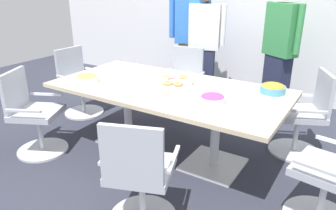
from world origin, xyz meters
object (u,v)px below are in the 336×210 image
plate_stack (133,81)px  office_chair_3 (304,118)px  conference_table (168,98)px  snack_bowl_chips_orange (273,88)px  snack_bowl_cookies (87,78)px  donut_platter (176,81)px  office_chair_1 (140,179)px  person_standing_0 (189,36)px  office_chair_2 (335,179)px  snack_bowl_candy_mix (213,98)px  napkin_pile (159,93)px  person_standing_1 (204,44)px  office_chair_4 (184,85)px  person_standing_2 (280,49)px  office_chair_0 (33,117)px  office_chair_5 (79,85)px

plate_stack → office_chair_3: bearing=26.6°
conference_table → snack_bowl_chips_orange: size_ratio=9.87×
snack_bowl_chips_orange → snack_bowl_cookies: (-1.78, -0.71, -0.00)m
donut_platter → plate_stack: size_ratio=1.78×
conference_table → office_chair_1: 1.17m
office_chair_1 → person_standing_0: person_standing_0 is taller
conference_table → office_chair_2: office_chair_2 is taller
snack_bowl_candy_mix → napkin_pile: size_ratio=1.45×
person_standing_1 → napkin_pile: size_ratio=10.54×
office_chair_4 → person_standing_1: 0.76m
office_chair_2 → person_standing_2: person_standing_2 is taller
office_chair_0 → snack_bowl_candy_mix: bearing=81.9°
office_chair_3 → person_standing_2: (-0.55, 0.93, 0.52)m
office_chair_0 → office_chair_4: 2.00m
office_chair_0 → office_chair_2: size_ratio=1.00×
office_chair_0 → person_standing_0: 2.55m
person_standing_2 → person_standing_0: bearing=31.7°
snack_bowl_cookies → office_chair_1: bearing=-30.9°
person_standing_2 → snack_bowl_candy_mix: size_ratio=7.49×
office_chair_4 → donut_platter: size_ratio=2.32×
office_chair_0 → office_chair_2: bearing=73.2°
office_chair_1 → donut_platter: size_ratio=2.32×
person_standing_1 → donut_platter: person_standing_1 is taller
office_chair_2 → person_standing_1: 2.88m
person_standing_0 → snack_bowl_candy_mix: (1.24, -1.84, -0.18)m
plate_stack → office_chair_4: bearing=90.4°
snack_bowl_candy_mix → donut_platter: bearing=149.1°
snack_bowl_candy_mix → conference_table: bearing=163.2°
person_standing_0 → snack_bowl_candy_mix: size_ratio=7.87×
conference_table → office_chair_0: 1.46m
conference_table → person_standing_1: bearing=103.9°
office_chair_0 → office_chair_3: bearing=95.6°
office_chair_5 → person_standing_0: 1.78m
office_chair_1 → office_chair_5: bearing=126.3°
office_chair_0 → person_standing_2: bearing=116.0°
office_chair_2 → office_chair_0: bearing=108.0°
person_standing_2 → donut_platter: size_ratio=4.50×
conference_table → office_chair_1: size_ratio=2.64×
office_chair_0 → person_standing_1: person_standing_1 is taller
person_standing_0 → napkin_pile: person_standing_0 is taller
snack_bowl_chips_orange → office_chair_0: bearing=-152.4°
office_chair_2 → napkin_pile: size_ratio=5.62×
office_chair_3 → person_standing_2: bearing=5.1°
office_chair_2 → person_standing_1: person_standing_1 is taller
person_standing_0 → snack_bowl_cookies: (-0.16, -1.98, -0.18)m
office_chair_5 → person_standing_1: person_standing_1 is taller
person_standing_0 → napkin_pile: 2.09m
person_standing_0 → donut_platter: person_standing_0 is taller
person_standing_0 → office_chair_0: bearing=48.3°
conference_table → person_standing_1: 1.73m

